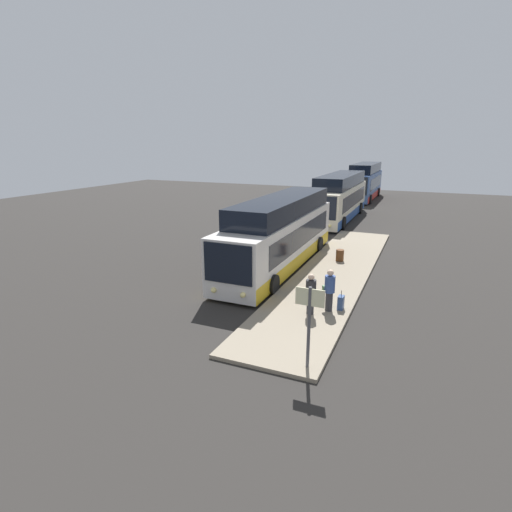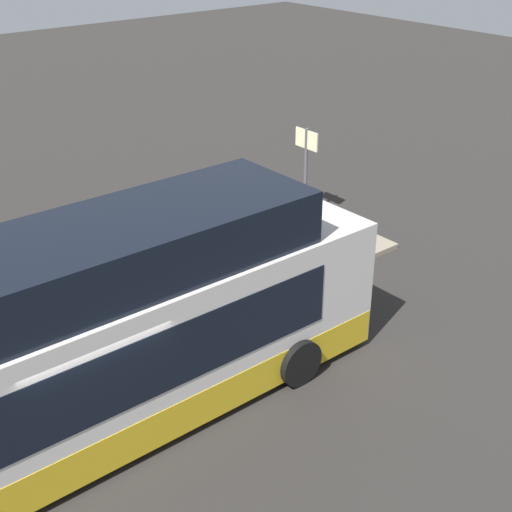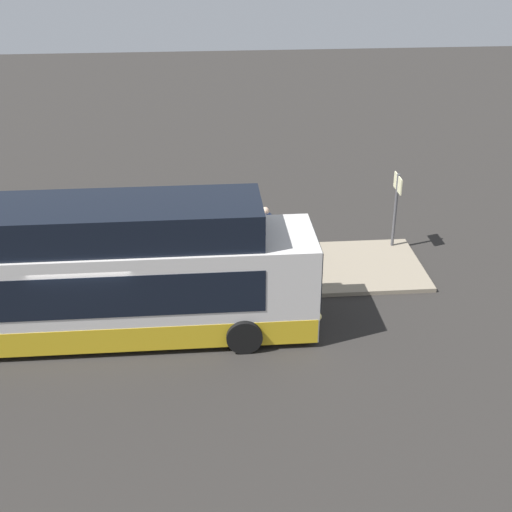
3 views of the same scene
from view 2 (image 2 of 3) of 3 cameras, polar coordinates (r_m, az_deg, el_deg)
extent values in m
plane|color=#2B2826|center=(12.93, -13.57, -14.49)|extent=(80.00, 80.00, 0.00)
cube|color=gray|center=(15.44, -19.31, -7.44)|extent=(20.00, 3.50, 0.13)
cube|color=silver|center=(12.15, -15.48, -8.90)|extent=(12.27, 2.48, 2.63)
cube|color=gold|center=(12.72, -14.94, -12.44)|extent=(12.21, 2.50, 0.70)
cube|color=black|center=(11.88, -17.00, -8.16)|extent=(10.06, 2.51, 1.16)
cube|color=black|center=(14.96, 5.97, 0.86)|extent=(0.06, 2.18, 1.68)
sphere|color=#F9E58C|center=(15.97, 4.09, -2.28)|extent=(0.24, 0.24, 0.24)
sphere|color=#F9E58C|center=(15.15, 7.62, -4.22)|extent=(0.24, 0.24, 0.24)
cylinder|color=black|center=(15.30, -2.87, -4.29)|extent=(0.94, 0.30, 0.94)
cylinder|color=black|center=(13.70, 3.42, -8.45)|extent=(0.94, 0.30, 0.94)
cube|color=black|center=(11.07, -18.89, -2.13)|extent=(10.43, 2.28, 0.98)
cylinder|color=#2D2D33|center=(17.81, -5.54, 0.58)|extent=(0.40, 0.40, 0.78)
cylinder|color=#334C8C|center=(17.50, -5.65, 2.73)|extent=(0.58, 0.58, 0.68)
sphere|color=beige|center=(17.31, -5.71, 4.14)|extent=(0.25, 0.25, 0.25)
cube|color=#598C59|center=(17.35, -5.85, 1.45)|extent=(0.29, 0.30, 0.24)
cylinder|color=#2D2D33|center=(17.68, -2.86, 0.41)|extent=(0.34, 0.34, 0.75)
cylinder|color=#262628|center=(17.37, -2.91, 2.47)|extent=(0.49, 0.49, 0.65)
sphere|color=beige|center=(17.19, -2.95, 3.82)|extent=(0.24, 0.24, 0.24)
cube|color=#334C7F|center=(18.01, -7.11, 0.43)|extent=(0.36, 0.22, 0.56)
cylinder|color=black|center=(17.84, -7.18, 1.58)|extent=(0.02, 0.02, 0.24)
cylinder|color=#4C4C51|center=(20.25, 3.99, 6.70)|extent=(0.10, 0.10, 2.55)
cube|color=beige|center=(19.94, 4.07, 9.30)|extent=(0.04, 0.86, 0.52)
camera|label=1|loc=(28.76, 16.66, 22.46)|focal=28.00mm
camera|label=3|loc=(10.22, 103.44, 7.39)|focal=50.00mm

